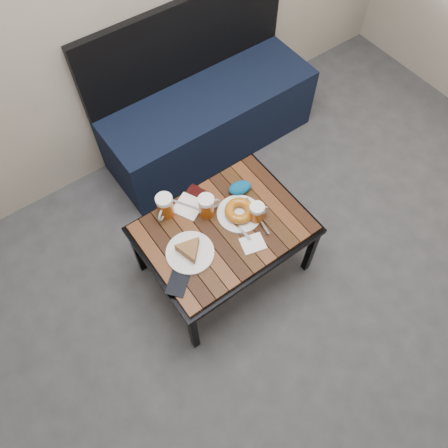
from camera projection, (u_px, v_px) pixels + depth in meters
ground at (359, 371)px, 2.28m from camera, size 4.00×4.00×0.00m
room_shell at (406, 15)px, 0.99m from camera, size 4.00×4.00×4.00m
bench at (207, 114)px, 2.87m from camera, size 1.40×0.50×0.95m
cafe_table at (224, 231)px, 2.23m from camera, size 0.84×0.62×0.47m
beer_mug_left at (165, 206)px, 2.17m from camera, size 0.13×0.11×0.14m
beer_mug_centre at (207, 206)px, 2.17m from camera, size 0.12×0.09×0.13m
beer_mug_right at (257, 213)px, 2.16m from camera, size 0.11×0.08×0.12m
plate_pie at (190, 251)px, 2.09m from camera, size 0.24×0.24×0.07m
plate_bagel at (239, 212)px, 2.20m from camera, size 0.23×0.30×0.06m
napkin_left at (188, 206)px, 2.25m from camera, size 0.18×0.18×0.01m
napkin_right at (253, 244)px, 2.14m from camera, size 0.14×0.12×0.01m
passport_navy at (178, 284)px, 2.03m from camera, size 0.15×0.15×0.01m
passport_burgundy at (198, 195)px, 2.28m from camera, size 0.14×0.16×0.01m
knit_pouch at (240, 188)px, 2.28m from camera, size 0.14×0.11×0.05m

